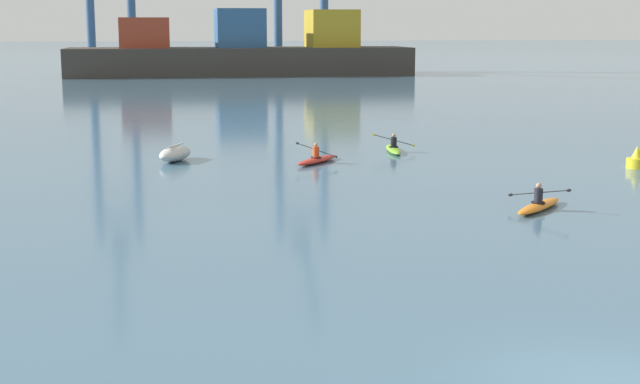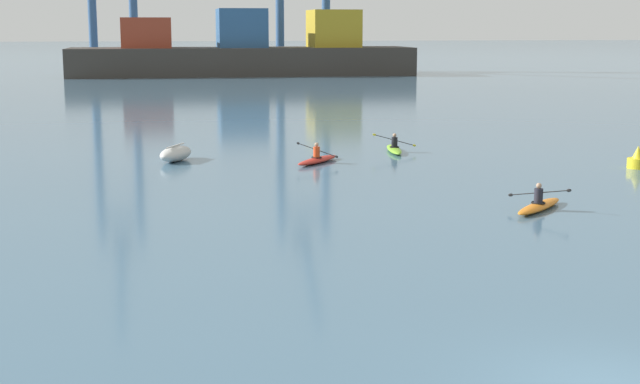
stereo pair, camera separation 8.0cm
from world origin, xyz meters
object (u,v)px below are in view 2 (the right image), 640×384
(capsized_dinghy, at_px, (176,154))
(channel_buoy, at_px, (638,160))
(kayak_lime, at_px, (394,149))
(container_barge, at_px, (244,53))
(kayak_red, at_px, (318,159))
(kayak_orange, at_px, (539,205))

(capsized_dinghy, distance_m, channel_buoy, 20.98)
(capsized_dinghy, distance_m, kayak_lime, 10.94)
(container_barge, xyz_separation_m, kayak_red, (-3.72, -78.13, -2.72))
(kayak_red, bearing_deg, container_barge, 87.27)
(kayak_lime, bearing_deg, kayak_orange, -85.44)
(capsized_dinghy, height_order, kayak_orange, kayak_orange)
(capsized_dinghy, bearing_deg, container_barge, 82.42)
(container_barge, bearing_deg, capsized_dinghy, -97.58)
(container_barge, relative_size, kayak_orange, 15.55)
(container_barge, xyz_separation_m, capsized_dinghy, (-10.17, -76.41, -2.54))
(container_barge, height_order, kayak_lime, container_barge)
(kayak_orange, bearing_deg, channel_buoy, 44.94)
(capsized_dinghy, bearing_deg, channel_buoy, -15.92)
(kayak_orange, relative_size, kayak_red, 0.94)
(kayak_orange, height_order, kayak_lime, kayak_lime)
(channel_buoy, height_order, kayak_red, channel_buoy)
(kayak_red, bearing_deg, kayak_orange, -65.12)
(channel_buoy, bearing_deg, kayak_red, 163.64)
(container_barge, relative_size, kayak_red, 14.66)
(container_barge, bearing_deg, channel_buoy, -83.05)
(channel_buoy, relative_size, kayak_orange, 0.35)
(channel_buoy, xyz_separation_m, kayak_red, (-13.73, 4.03, -0.19))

